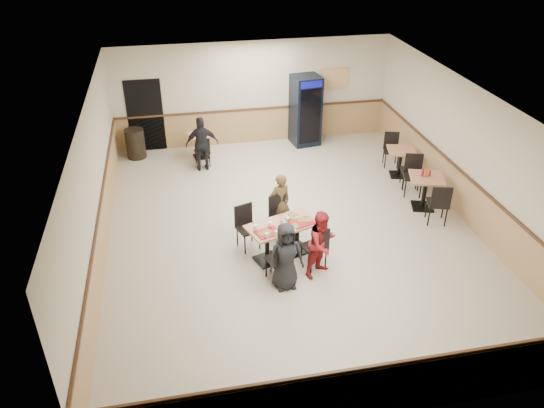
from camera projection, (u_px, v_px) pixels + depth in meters
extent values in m
plane|color=beige|center=(292.00, 230.00, 11.80)|extent=(10.00, 10.00, 0.00)
plane|color=silver|center=(294.00, 101.00, 10.28)|extent=(10.00, 10.00, 0.00)
plane|color=beige|center=(253.00, 93.00, 15.27)|extent=(8.00, 0.00, 8.00)
plane|color=beige|center=(382.00, 342.00, 6.82)|extent=(8.00, 0.00, 8.00)
plane|color=beige|center=(94.00, 188.00, 10.37)|extent=(0.00, 10.00, 10.00)
plane|color=beige|center=(469.00, 154.00, 11.72)|extent=(0.00, 10.00, 10.00)
cube|color=tan|center=(254.00, 126.00, 15.76)|extent=(7.98, 0.03, 1.00)
cube|color=tan|center=(460.00, 194.00, 12.22)|extent=(0.03, 9.98, 1.00)
cube|color=#472B19|center=(254.00, 109.00, 15.48)|extent=(7.98, 0.04, 0.06)
cube|color=black|center=(145.00, 116.00, 14.96)|extent=(1.00, 0.02, 2.10)
cube|color=orange|center=(334.00, 78.00, 15.49)|extent=(0.85, 0.02, 0.60)
cube|color=black|center=(267.00, 260.00, 10.83)|extent=(0.59, 0.59, 0.04)
cylinder|color=black|center=(267.00, 245.00, 10.64)|extent=(0.09, 0.09, 0.70)
cube|color=tan|center=(267.00, 230.00, 10.46)|extent=(0.91, 0.91, 0.04)
cube|color=black|center=(297.00, 249.00, 11.14)|extent=(0.59, 0.59, 0.04)
cylinder|color=black|center=(297.00, 235.00, 10.95)|extent=(0.09, 0.09, 0.70)
cube|color=tan|center=(298.00, 220.00, 10.77)|extent=(0.91, 0.91, 0.04)
imported|color=black|center=(286.00, 256.00, 9.79)|extent=(0.71, 0.50, 1.38)
imported|color=maroon|center=(322.00, 244.00, 10.15)|extent=(0.85, 0.80, 1.38)
imported|color=brown|center=(280.00, 203.00, 11.49)|extent=(0.57, 0.45, 1.38)
imported|color=black|center=(202.00, 144.00, 14.03)|extent=(0.89, 0.40, 1.49)
cube|color=#AA0B0E|center=(302.00, 222.00, 10.64)|extent=(0.55, 0.47, 0.02)
cube|color=#AA0B0E|center=(268.00, 232.00, 10.33)|extent=(0.55, 0.47, 0.02)
cylinder|color=white|center=(266.00, 233.00, 10.31)|extent=(0.24, 0.24, 0.01)
cube|color=#AA7D42|center=(266.00, 233.00, 10.30)|extent=(0.32, 0.30, 0.02)
cylinder|color=white|center=(305.00, 220.00, 10.72)|extent=(0.24, 0.24, 0.01)
cube|color=#AA7D42|center=(305.00, 220.00, 10.72)|extent=(0.28, 0.20, 0.02)
cylinder|color=white|center=(291.00, 216.00, 10.85)|extent=(0.24, 0.24, 0.01)
cube|color=#AA7D42|center=(291.00, 216.00, 10.84)|extent=(0.30, 0.32, 0.02)
cylinder|color=white|center=(292.00, 227.00, 10.49)|extent=(0.24, 0.24, 0.01)
cube|color=#AA7D42|center=(292.00, 227.00, 10.49)|extent=(0.31, 0.27, 0.02)
cylinder|color=white|center=(283.00, 230.00, 10.42)|extent=(0.24, 0.24, 0.01)
cube|color=#AA7D42|center=(283.00, 229.00, 10.41)|extent=(0.28, 0.19, 0.02)
cylinder|color=white|center=(255.00, 227.00, 10.41)|extent=(0.08, 0.08, 0.10)
cylinder|color=white|center=(277.00, 233.00, 10.23)|extent=(0.08, 0.08, 0.10)
cylinder|color=white|center=(270.00, 224.00, 10.50)|extent=(0.08, 0.08, 0.10)
cylinder|color=white|center=(267.00, 235.00, 10.16)|extent=(0.08, 0.08, 0.10)
cylinder|color=#B2BAC7|center=(288.00, 220.00, 10.62)|extent=(0.07, 0.07, 0.12)
ellipsoid|color=silver|center=(284.00, 222.00, 10.57)|extent=(0.15, 0.15, 0.11)
cube|color=black|center=(422.00, 206.00, 12.66)|extent=(0.61, 0.61, 0.04)
cylinder|color=black|center=(424.00, 192.00, 12.46)|extent=(0.10, 0.10, 0.74)
cube|color=tan|center=(427.00, 178.00, 12.26)|extent=(0.95, 0.95, 0.04)
cube|color=black|center=(398.00, 175.00, 14.08)|extent=(0.54, 0.54, 0.04)
cylinder|color=black|center=(400.00, 163.00, 13.90)|extent=(0.09, 0.09, 0.68)
cube|color=tan|center=(402.00, 151.00, 13.72)|extent=(0.84, 0.84, 0.04)
cylinder|color=#B10C26|center=(423.00, 173.00, 12.23)|extent=(0.06, 0.06, 0.20)
cylinder|color=#C06A19|center=(426.00, 173.00, 12.25)|extent=(0.06, 0.06, 0.17)
cylinder|color=#B10C26|center=(430.00, 173.00, 12.27)|extent=(0.05, 0.05, 0.14)
cube|color=black|center=(201.00, 156.00, 15.06)|extent=(0.47, 0.47, 0.04)
cylinder|color=black|center=(201.00, 146.00, 14.90)|extent=(0.08, 0.08, 0.63)
cube|color=tan|center=(200.00, 135.00, 14.73)|extent=(0.73, 0.73, 0.04)
cube|color=black|center=(305.00, 110.00, 15.42)|extent=(0.86, 0.85, 2.04)
cube|color=black|center=(310.00, 117.00, 15.13)|extent=(0.62, 0.10, 1.61)
cube|color=#0C0D8C|center=(312.00, 85.00, 14.64)|extent=(0.64, 0.10, 0.19)
cylinder|color=black|center=(135.00, 143.00, 14.85)|extent=(0.53, 0.53, 0.84)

